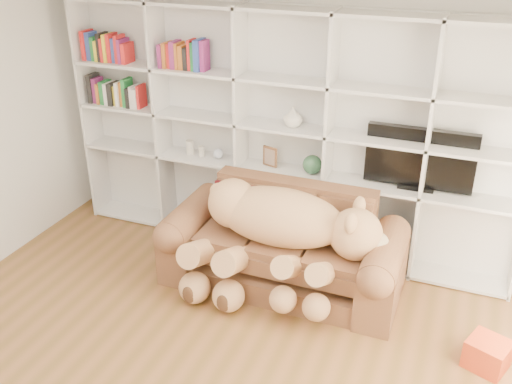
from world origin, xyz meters
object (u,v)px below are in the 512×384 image
at_px(sofa, 283,250).
at_px(gift_box, 487,354).
at_px(teddy_bear, 277,231).
at_px(tv, 420,159).

xyz_separation_m(sofa, gift_box, (1.81, -0.49, -0.22)).
height_order(teddy_bear, gift_box, teddy_bear).
bearing_deg(teddy_bear, tv, 45.47).
relative_size(sofa, teddy_bear, 1.24).
xyz_separation_m(teddy_bear, tv, (1.04, 0.85, 0.50)).
relative_size(gift_box, tv, 0.30).
bearing_deg(gift_box, tv, 123.69).
distance_m(sofa, gift_box, 1.88).
height_order(teddy_bear, tv, tv).
distance_m(gift_box, tv, 1.73).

